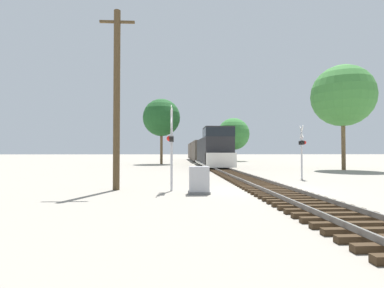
# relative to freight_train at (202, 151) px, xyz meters

# --- Properties ---
(ground_plane) EXTENTS (400.00, 400.00, 0.00)m
(ground_plane) POSITION_rel_freight_train_xyz_m (0.00, -38.64, -2.05)
(ground_plane) COLOR gray
(rail_track_bed) EXTENTS (2.60, 160.00, 0.31)m
(rail_track_bed) POSITION_rel_freight_train_xyz_m (0.00, -38.64, -1.92)
(rail_track_bed) COLOR #382819
(rail_track_bed) RESTS_ON ground
(freight_train) EXTENTS (3.15, 47.95, 4.69)m
(freight_train) POSITION_rel_freight_train_xyz_m (0.00, 0.00, 0.00)
(freight_train) COLOR #232326
(freight_train) RESTS_ON ground
(crossing_signal_near) EXTENTS (0.35, 1.00, 4.24)m
(crossing_signal_near) POSITION_rel_freight_train_xyz_m (-4.95, -38.62, 0.42)
(crossing_signal_near) COLOR #B7B7BC
(crossing_signal_near) RESTS_ON ground
(crossing_signal_far) EXTENTS (0.45, 1.01, 3.84)m
(crossing_signal_far) POSITION_rel_freight_train_xyz_m (4.31, -32.71, 0.34)
(crossing_signal_far) COLOR #B7B7BC
(crossing_signal_far) RESTS_ON ground
(relay_cabinet) EXTENTS (1.00, 0.71, 1.27)m
(relay_cabinet) POSITION_rel_freight_train_xyz_m (-3.63, -39.73, -1.43)
(relay_cabinet) COLOR slate
(relay_cabinet) RESTS_ON ground
(utility_pole) EXTENTS (1.80, 0.34, 9.29)m
(utility_pole) POSITION_rel_freight_train_xyz_m (-7.76, -38.08, 2.69)
(utility_pole) COLOR #4C3A23
(utility_pole) RESTS_ON ground
(tree_far_right) EXTENTS (6.57, 6.57, 11.25)m
(tree_far_right) POSITION_rel_freight_train_xyz_m (13.19, -22.62, 5.90)
(tree_far_right) COLOR brown
(tree_far_right) RESTS_ON ground
(tree_mid_background) EXTENTS (5.91, 5.91, 10.32)m
(tree_mid_background) POSITION_rel_freight_train_xyz_m (-6.97, -6.16, 5.29)
(tree_mid_background) COLOR brown
(tree_mid_background) RESTS_ON ground
(tree_deep_background) EXTENTS (6.59, 6.59, 8.91)m
(tree_deep_background) POSITION_rel_freight_train_xyz_m (7.24, 7.69, 3.55)
(tree_deep_background) COLOR brown
(tree_deep_background) RESTS_ON ground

